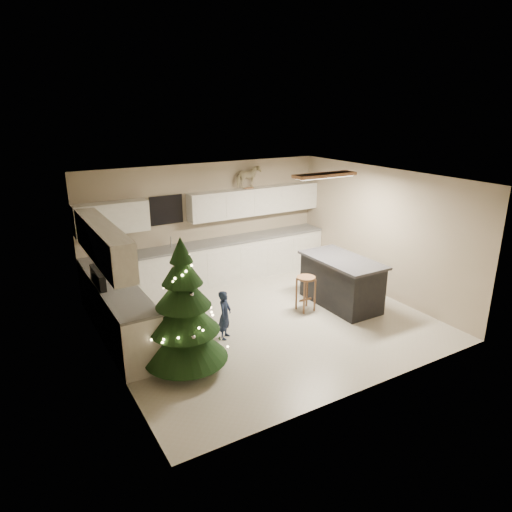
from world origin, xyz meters
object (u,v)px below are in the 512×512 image
object	(u,v)px
island	(341,281)
bar_stool	(306,285)
toddler	(225,315)
christmas_tree	(184,317)
rocking_horse	(249,177)

from	to	relation	value
island	bar_stool	world-z (taller)	island
island	toddler	bearing A→B (deg)	-178.32
toddler	christmas_tree	bearing A→B (deg)	167.43
christmas_tree	rocking_horse	distance (m)	4.41
island	toddler	distance (m)	2.58
christmas_tree	toddler	distance (m)	1.16
christmas_tree	toddler	xyz separation A→B (m)	(0.93, 0.56, -0.42)
christmas_tree	island	bearing A→B (deg)	10.23
bar_stool	toddler	size ratio (longest dim) A/B	0.80
rocking_horse	bar_stool	bearing A→B (deg)	170.18
rocking_horse	island	bearing A→B (deg)	-172.47
island	rocking_horse	xyz separation A→B (m)	(-0.68, 2.44, 1.78)
island	bar_stool	xyz separation A→B (m)	(-0.75, 0.14, 0.03)
bar_stool	rocking_horse	xyz separation A→B (m)	(0.07, 2.30, 1.75)
bar_stool	christmas_tree	size ratio (longest dim) A/B	0.33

